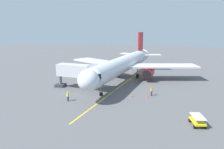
{
  "coord_description": "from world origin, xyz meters",
  "views": [
    {
      "loc": [
        -5.02,
        49.63,
        12.23
      ],
      "look_at": [
        2.82,
        8.43,
        3.0
      ],
      "focal_mm": 32.74,
      "sensor_mm": 36.0,
      "label": 1
    }
  ],
  "objects_px": {
    "jet_bridge": "(82,72)",
    "ground_crew_wing_walker": "(152,91)",
    "safety_cone_nose_left": "(147,96)",
    "airplane": "(125,64)",
    "safety_cone_nose_right": "(131,96)",
    "baggage_cart_near_nose": "(197,121)",
    "ground_crew_marshaller": "(68,96)"
  },
  "relations": [
    {
      "from": "safety_cone_nose_left",
      "to": "safety_cone_nose_right",
      "type": "height_order",
      "value": "same"
    },
    {
      "from": "ground_crew_wing_walker",
      "to": "safety_cone_nose_right",
      "type": "relative_size",
      "value": 3.11
    },
    {
      "from": "airplane",
      "to": "ground_crew_marshaller",
      "type": "distance_m",
      "value": 19.32
    },
    {
      "from": "baggage_cart_near_nose",
      "to": "ground_crew_wing_walker",
      "type": "bearing_deg",
      "value": -62.5
    },
    {
      "from": "ground_crew_marshaller",
      "to": "airplane",
      "type": "bearing_deg",
      "value": -113.75
    },
    {
      "from": "jet_bridge",
      "to": "baggage_cart_near_nose",
      "type": "relative_size",
      "value": 4.15
    },
    {
      "from": "safety_cone_nose_right",
      "to": "safety_cone_nose_left",
      "type": "bearing_deg",
      "value": -174.64
    },
    {
      "from": "jet_bridge",
      "to": "safety_cone_nose_right",
      "type": "xyz_separation_m",
      "value": [
        -10.47,
        3.13,
        -3.49
      ]
    },
    {
      "from": "jet_bridge",
      "to": "baggage_cart_near_nose",
      "type": "distance_m",
      "value": 24.08
    },
    {
      "from": "airplane",
      "to": "jet_bridge",
      "type": "relative_size",
      "value": 3.48
    },
    {
      "from": "jet_bridge",
      "to": "safety_cone_nose_left",
      "type": "bearing_deg",
      "value": 167.95
    },
    {
      "from": "ground_crew_marshaller",
      "to": "safety_cone_nose_left",
      "type": "xyz_separation_m",
      "value": [
        -13.59,
        -4.58,
        -0.61
      ]
    },
    {
      "from": "ground_crew_marshaller",
      "to": "ground_crew_wing_walker",
      "type": "distance_m",
      "value": 15.46
    },
    {
      "from": "airplane",
      "to": "ground_crew_marshaller",
      "type": "xyz_separation_m",
      "value": [
        7.68,
        17.45,
        -3.12
      ]
    },
    {
      "from": "jet_bridge",
      "to": "safety_cone_nose_right",
      "type": "height_order",
      "value": "jet_bridge"
    },
    {
      "from": "ground_crew_marshaller",
      "to": "ground_crew_wing_walker",
      "type": "relative_size",
      "value": 1.0
    },
    {
      "from": "airplane",
      "to": "baggage_cart_near_nose",
      "type": "distance_m",
      "value": 26.43
    },
    {
      "from": "airplane",
      "to": "ground_crew_wing_walker",
      "type": "bearing_deg",
      "value": 119.71
    },
    {
      "from": "baggage_cart_near_nose",
      "to": "safety_cone_nose_right",
      "type": "xyz_separation_m",
      "value": [
        9.57,
        -9.87,
        -0.38
      ]
    },
    {
      "from": "ground_crew_wing_walker",
      "to": "baggage_cart_near_nose",
      "type": "height_order",
      "value": "ground_crew_wing_walker"
    },
    {
      "from": "airplane",
      "to": "baggage_cart_near_nose",
      "type": "xyz_separation_m",
      "value": [
        -12.56,
        23.01,
        -3.35
      ]
    },
    {
      "from": "jet_bridge",
      "to": "safety_cone_nose_right",
      "type": "bearing_deg",
      "value": 163.35
    },
    {
      "from": "safety_cone_nose_right",
      "to": "jet_bridge",
      "type": "bearing_deg",
      "value": -16.65
    },
    {
      "from": "ground_crew_marshaller",
      "to": "safety_cone_nose_left",
      "type": "distance_m",
      "value": 14.35
    },
    {
      "from": "airplane",
      "to": "ground_crew_marshaller",
      "type": "bearing_deg",
      "value": 66.25
    },
    {
      "from": "baggage_cart_near_nose",
      "to": "safety_cone_nose_right",
      "type": "distance_m",
      "value": 13.75
    },
    {
      "from": "safety_cone_nose_right",
      "to": "baggage_cart_near_nose",
      "type": "bearing_deg",
      "value": 134.11
    },
    {
      "from": "jet_bridge",
      "to": "ground_crew_wing_walker",
      "type": "bearing_deg",
      "value": 173.22
    },
    {
      "from": "jet_bridge",
      "to": "ground_crew_marshaller",
      "type": "relative_size",
      "value": 6.73
    },
    {
      "from": "baggage_cart_near_nose",
      "to": "jet_bridge",
      "type": "bearing_deg",
      "value": -32.97
    },
    {
      "from": "airplane",
      "to": "safety_cone_nose_right",
      "type": "relative_size",
      "value": 72.93
    },
    {
      "from": "jet_bridge",
      "to": "ground_crew_wing_walker",
      "type": "height_order",
      "value": "jet_bridge"
    }
  ]
}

